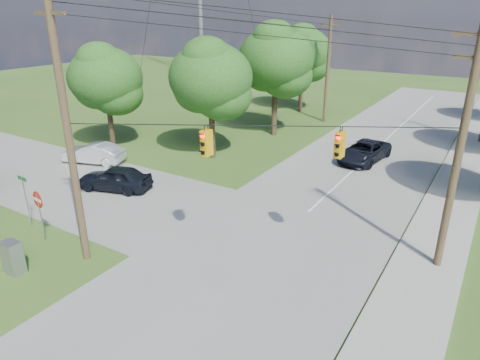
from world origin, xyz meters
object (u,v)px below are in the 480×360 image
Objects in this scene: pole_ne at (460,146)px; car_cross_silver at (94,153)px; car_cross_dark at (115,178)px; pole_north_w at (328,69)px; do_not_enter_sign at (39,205)px; car_main_north at (364,151)px; control_cabinet at (13,258)px; pole_sw at (66,123)px.

car_cross_silver is (-23.38, 1.30, -4.70)m from pole_ne.
car_cross_dark is (-18.29, -1.37, -4.67)m from pole_ne.
pole_north_w is 29.86m from do_not_enter_sign.
car_main_north is at bearing 121.76° from car_cross_dark.
pole_sw is at bearing 54.27° from control_cabinet.
pole_ne reaches higher than pole_north_w.
do_not_enter_sign is at bearing 119.59° from control_cabinet.
pole_ne is 18.74m from control_cabinet.
car_cross_silver is 19.69m from car_main_north.
pole_ne reaches higher than car_main_north.
pole_ne is 4.14× the size of do_not_enter_sign.
pole_sw is 21.46m from car_main_north.
pole_ne is 14.69m from car_main_north.
pole_north_w is at bearing 91.71° from do_not_enter_sign.
car_main_north is (6.99, -9.92, -4.37)m from pole_north_w.
do_not_enter_sign is (-3.09, 0.05, -4.39)m from pole_sw.
pole_sw is at bearing -150.62° from pole_ne.
pole_north_w is 6.84× the size of control_cabinet.
pole_sw reaches higher than control_cabinet.
pole_sw reaches higher than car_main_north.
pole_sw is 2.69× the size of car_cross_silver.
do_not_enter_sign is (6.80, -8.85, 1.07)m from car_cross_silver.
pole_north_w is 3.94× the size of do_not_enter_sign.
pole_sw is 5.37m from do_not_enter_sign.
pole_north_w is 1.89× the size of car_main_north.
do_not_enter_sign is at bearing 179.15° from pole_sw.
pole_north_w is (-13.90, 22.00, -0.34)m from pole_ne.
control_cabinet is at bearing -52.23° from do_not_enter_sign.
car_cross_dark is at bearing 43.77° from car_cross_silver.
car_cross_silver is at bearing 138.00° from pole_sw.
car_cross_silver is (-5.09, 2.67, -0.03)m from car_cross_dark.
car_main_north is 2.08× the size of do_not_enter_sign.
car_cross_dark is 6.50m from do_not_enter_sign.
pole_sw is 15.51m from pole_ne.
car_cross_dark is at bearing 108.87° from control_cabinet.
car_cross_silver is at bearing -139.78° from car_main_north.
car_main_north is 3.61× the size of control_cabinet.
control_cabinet is at bearing -92.21° from pole_north_w.
pole_ne reaches higher than do_not_enter_sign.
car_cross_silver is at bearing 176.82° from pole_ne.
car_cross_silver reaches higher than car_main_north.
pole_ne is at bearing 68.27° from car_cross_silver.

